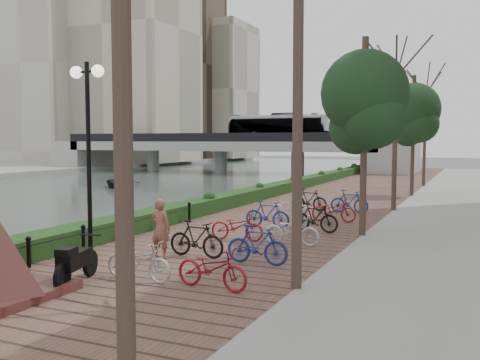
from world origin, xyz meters
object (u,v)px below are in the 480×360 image
Objects in this scene: motorcycle at (77,261)px; boat at (118,182)px; lamppost at (88,119)px; pedestrian at (161,229)px.

boat is (-17.63, 24.86, -0.57)m from motorcycle.
lamppost reaches higher than motorcycle.
motorcycle is at bearing -57.04° from lamppost.
boat is (-16.33, 22.84, -3.76)m from lamppost.
motorcycle reaches higher than boat.
motorcycle is 1.00× the size of pedestrian.
pedestrian is (1.64, 0.84, -2.89)m from lamppost.
motorcycle is 0.40× the size of boat.
boat is (-17.97, 22.00, -0.87)m from pedestrian.
pedestrian is at bearing 68.85° from motorcycle.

